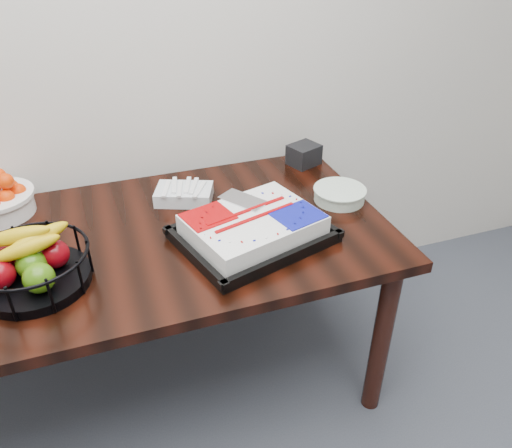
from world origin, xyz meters
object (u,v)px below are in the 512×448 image
object	(u,v)px
fruit_basket	(32,264)
plate_stack	(339,194)
cake_tray	(253,228)
table	(132,260)
napkin_box	(304,155)

from	to	relation	value
fruit_basket	plate_stack	size ratio (longest dim) A/B	1.69
plate_stack	cake_tray	bearing A→B (deg)	-160.38
table	plate_stack	bearing A→B (deg)	0.51
table	cake_tray	world-z (taller)	cake_tray
table	fruit_basket	distance (m)	0.36
fruit_basket	napkin_box	size ratio (longest dim) A/B	2.76
plate_stack	napkin_box	world-z (taller)	napkin_box
plate_stack	napkin_box	distance (m)	0.34
cake_tray	plate_stack	size ratio (longest dim) A/B	2.78
table	fruit_basket	xyz separation A→B (m)	(-0.29, -0.15, 0.16)
fruit_basket	plate_stack	bearing A→B (deg)	7.99
fruit_basket	napkin_box	world-z (taller)	fruit_basket
table	fruit_basket	size ratio (longest dim) A/B	5.29
table	napkin_box	world-z (taller)	napkin_box
table	cake_tray	xyz separation A→B (m)	(0.40, -0.14, 0.13)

